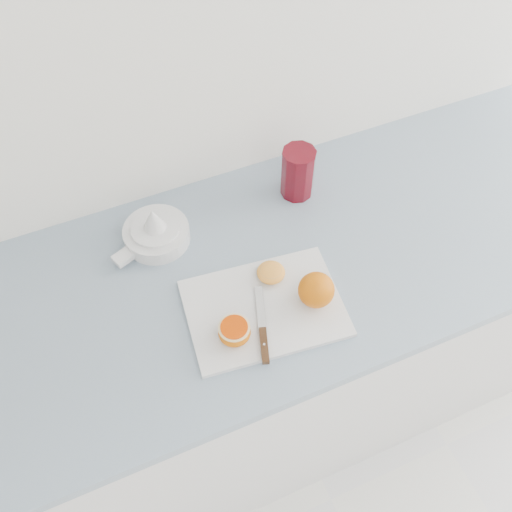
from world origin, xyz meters
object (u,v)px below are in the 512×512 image
Objects in this scene: counter at (261,352)px; citrus_juicer at (156,232)px; red_tumbler at (298,174)px; cutting_board at (264,308)px; half_orange at (234,332)px.

citrus_juicer reaches higher than counter.
citrus_juicer is at bearing -178.73° from red_tumbler.
red_tumbler is (0.21, 0.28, 0.06)m from cutting_board.
cutting_board is (-0.05, -0.11, 0.45)m from counter.
half_orange is at bearing -132.59° from red_tumbler.
half_orange is 0.32m from citrus_juicer.
counter is at bearing 67.90° from cutting_board.
cutting_board is 0.10m from half_orange.
cutting_board is at bearing -60.52° from citrus_juicer.
half_orange is at bearing -77.52° from citrus_juicer.
half_orange reaches higher than cutting_board.
red_tumbler is at bearing 1.27° from citrus_juicer.
citrus_juicer is (-0.20, 0.16, 0.47)m from counter.
red_tumbler is (0.17, 0.17, 0.51)m from counter.
counter is 12.91× the size of citrus_juicer.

